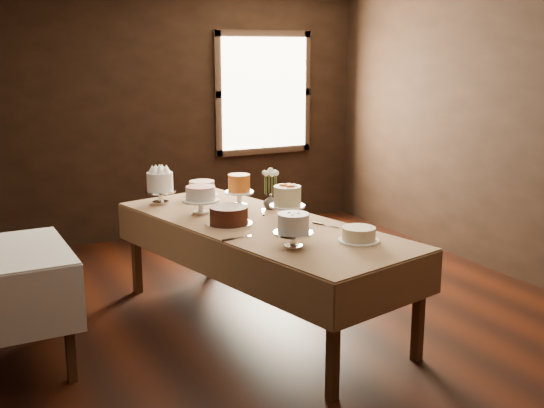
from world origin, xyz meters
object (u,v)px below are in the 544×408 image
Objects in this scene: cake_speckled at (202,189)px; cake_chocolate at (229,216)px; display_table at (260,231)px; cake_flowers at (287,205)px; cake_lattice at (201,201)px; cake_meringue at (160,189)px; cake_swirl at (293,232)px; cake_server_d at (264,211)px; cake_server_e at (242,237)px; cake_server_c at (227,218)px; cake_server_b at (331,226)px; flower_vase at (271,202)px; cake_cream at (359,235)px; cake_caramel at (239,192)px; cake_server_a at (294,231)px.

cake_speckled and cake_chocolate have the same top height.
display_table is 9.85× the size of cake_flowers.
display_table is 0.60m from cake_lattice.
cake_chocolate is at bearing -75.14° from cake_meringue.
cake_meringue is 0.45m from cake_speckled.
cake_swirl is 1.06m from cake_server_d.
cake_speckled is 1.21× the size of cake_server_e.
cake_server_c is at bearing 95.01° from cake_swirl.
cake_swirl is 1.12× the size of cake_server_b.
cake_server_e is (-0.12, -0.57, 0.00)m from cake_server_c.
cake_swirl is at bearing -77.00° from cake_meringue.
cake_flowers is 2.25× the size of flower_vase.
cake_swirl is (-0.08, -0.68, 0.17)m from display_table.
display_table is at bearing 37.95° from cake_server_e.
cake_caramel is at bearing 102.33° from cake_cream.
cake_lattice reaches higher than cake_server_b.
cake_cream is 1.30× the size of cake_server_c.
cake_server_a is at bearing -69.17° from display_table.
display_table is at bearing -127.12° from flower_vase.
cake_cream is at bearing -144.02° from cake_server_d.
cake_server_a is 0.41m from cake_server_e.
cake_server_b is at bearing -32.21° from cake_chocolate.
cake_flowers is 0.40m from cake_server_b.
cake_meringue is 1.19× the size of cake_server_e.
cake_swirl is at bearing -126.98° from cake_server_a.
cake_server_a is 1.91× the size of flower_vase.
cake_flowers is 1.17× the size of cake_server_c.
cake_lattice reaches higher than cake_cream.
cake_lattice is 1.40× the size of cake_server_b.
cake_speckled reaches higher than cake_cream.
cake_server_d is at bearing 59.22° from display_table.
cake_cream is at bearing -53.60° from cake_chocolate.
cake_meringue is at bearing -163.94° from cake_speckled.
cake_lattice is at bearing 118.23° from cake_cream.
flower_vase reaches higher than cake_cream.
cake_meringue reaches higher than cake_server_c.
cake_cream is 1.11m from cake_server_d.
cake_caramel is 1.19× the size of cake_server_a.
cake_swirl reaches higher than cake_server_e.
cake_lattice is 0.52m from cake_server_d.
cake_caramel is 0.44m from cake_server_c.
cake_lattice is 1.08× the size of cake_cream.
cake_server_d and cake_server_e have the same top height.
cake_chocolate is 1.69× the size of cake_server_c.
cake_cream is at bearing -42.73° from cake_server_e.
cake_meringue is 0.80m from cake_server_c.
cake_meringue is 0.53m from cake_lattice.
cake_speckled is at bearing 68.07° from cake_lattice.
cake_flowers reaches higher than cake_speckled.
cake_speckled is 0.67m from cake_lattice.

